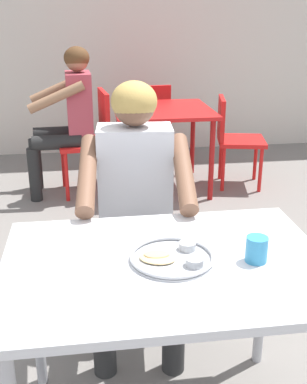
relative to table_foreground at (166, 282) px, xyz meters
name	(u,v)px	position (x,y,z in m)	size (l,w,h in m)	color
table_foreground	(166,282)	(0.00, 0.00, 0.00)	(1.08, 0.76, 0.73)	silver
thali_tray	(173,257)	(0.02, 0.00, 0.09)	(0.28, 0.28, 0.03)	#B7BABF
drinking_cup	(257,248)	(0.29, -0.04, 0.13)	(0.07, 0.07, 0.09)	#338CBF
chair_foreground	(134,219)	(-0.02, 0.86, -0.15)	(0.42, 0.46, 0.88)	#3F3F44
diner_foreground	(136,194)	(-0.03, 0.64, 0.08)	(0.52, 0.58, 1.21)	#303030
table_background_red	(163,119)	(0.41, 2.64, -0.02)	(0.82, 0.84, 0.71)	red
chair_red_left	(92,135)	(-0.19, 2.63, -0.14)	(0.46, 0.48, 0.87)	red
chair_red_right	(233,135)	(1.04, 2.61, -0.18)	(0.48, 0.47, 0.79)	red
chair_red_far	(147,117)	(0.37, 3.32, -0.16)	(0.47, 0.43, 0.82)	red
patron_background	(68,109)	(-0.38, 2.64, 0.08)	(0.56, 0.51, 1.23)	black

